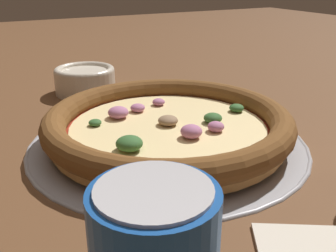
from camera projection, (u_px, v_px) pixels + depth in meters
name	position (u px, v px, depth m)	size (l,w,h in m)	color
ground_plane	(168.00, 143.00, 0.53)	(3.00, 3.00, 0.00)	brown
pizza_tray	(168.00, 141.00, 0.53)	(0.37, 0.37, 0.01)	#9E9EA3
pizza	(168.00, 124.00, 0.52)	(0.33, 0.33, 0.04)	tan
bowl_near	(85.00, 79.00, 0.74)	(0.11, 0.11, 0.05)	beige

